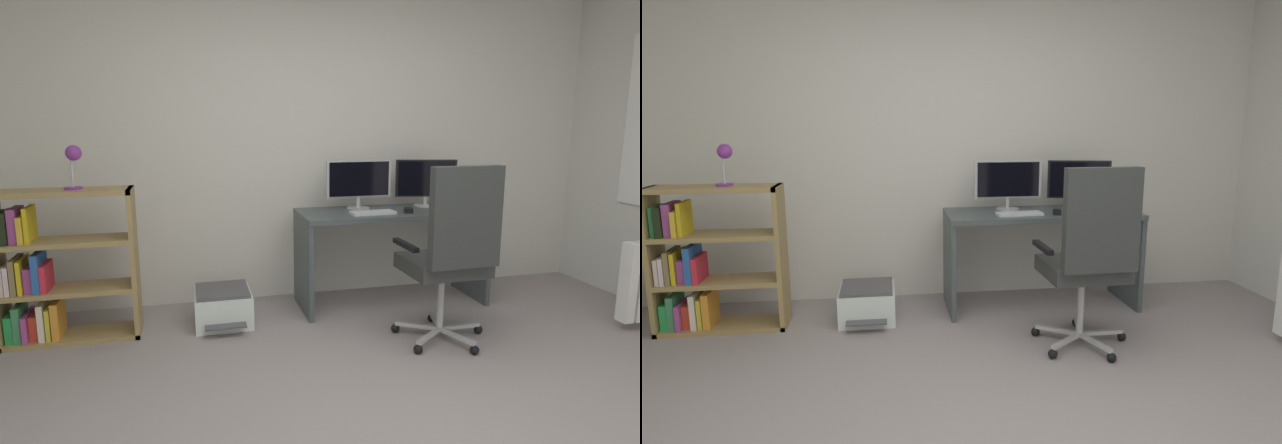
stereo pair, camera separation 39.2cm
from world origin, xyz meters
TOP-DOWN VIEW (x-y plane):
  - wall_back at (0.00, 2.29)m, footprint 5.14×0.10m
  - desk at (0.65, 1.83)m, footprint 1.47×0.58m
  - monitor_main at (0.41, 1.95)m, footprint 0.53×0.18m
  - monitor_secondary at (0.98, 1.95)m, footprint 0.49×0.18m
  - keyboard at (0.44, 1.71)m, footprint 0.35×0.15m
  - computer_mouse at (0.73, 1.70)m, footprint 0.09×0.11m
  - office_chair at (0.70, 0.97)m, footprint 0.62×0.63m
  - bookshelf at (-1.79, 1.70)m, footprint 0.87×0.29m
  - desk_lamp at (-1.60, 1.70)m, footprint 0.12×0.11m
  - printer at (-0.69, 1.73)m, footprint 0.40×0.51m

SIDE VIEW (x-z plane):
  - printer at x=-0.69m, z-range 0.00..0.26m
  - bookshelf at x=-1.79m, z-range -0.04..0.97m
  - desk at x=0.65m, z-range 0.18..0.93m
  - office_chair at x=0.70m, z-range 0.06..1.24m
  - keyboard at x=0.44m, z-range 0.76..0.78m
  - computer_mouse at x=0.73m, z-range 0.76..0.79m
  - monitor_secondary at x=0.98m, z-range 0.78..1.16m
  - monitor_main at x=0.41m, z-range 0.79..1.18m
  - desk_lamp at x=-1.60m, z-range 1.06..1.35m
  - wall_back at x=0.00m, z-range 0.00..2.56m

